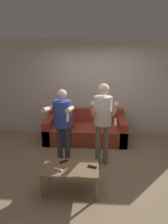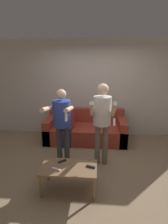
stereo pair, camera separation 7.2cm
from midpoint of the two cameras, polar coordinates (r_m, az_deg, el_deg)
name	(u,v)px [view 2 (the right image)]	position (r m, az deg, el deg)	size (l,w,h in m)	color
ground_plane	(92,166)	(3.81, 3.29, -17.21)	(14.00, 14.00, 0.00)	#937A5B
wall_back	(95,89)	(5.01, 4.00, 7.58)	(6.40, 0.06, 2.70)	beige
couch	(86,130)	(4.82, 0.98, -6.03)	(2.13, 0.95, 0.81)	#9E3828
person_standing_left	(62,118)	(3.53, -6.68, -1.93)	(0.48, 0.83, 1.58)	#383838
person_standing_right	(102,115)	(3.45, 6.55, -1.13)	(0.47, 0.67, 1.70)	#6B6051
person_seated	(68,121)	(4.53, -4.94, -2.80)	(0.34, 0.55, 1.14)	#282D47
coffee_table	(69,169)	(3.03, -4.29, -18.12)	(0.92, 0.52, 0.44)	#846042
remote_near	(56,169)	(2.94, -8.34, -18.01)	(0.15, 0.08, 0.02)	white
remote_mid	(91,167)	(2.97, 2.92, -17.40)	(0.15, 0.08, 0.02)	black
remote_far	(62,161)	(3.13, -6.47, -15.66)	(0.14, 0.12, 0.02)	black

